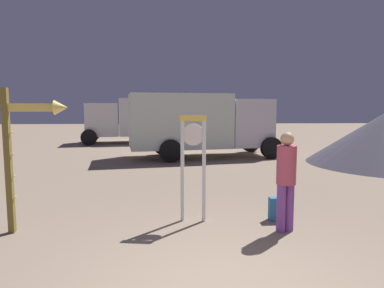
{
  "coord_description": "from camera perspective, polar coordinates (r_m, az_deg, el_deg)",
  "views": [
    {
      "loc": [
        -0.59,
        -3.6,
        2.16
      ],
      "look_at": [
        -0.08,
        5.14,
        1.2
      ],
      "focal_mm": 31.64,
      "sensor_mm": 36.0,
      "label": 1
    }
  ],
  "objects": [
    {
      "name": "arrow_sign",
      "position": [
        6.35,
        -25.93,
        1.0
      ],
      "size": [
        1.07,
        0.26,
        2.48
      ],
      "color": "olive",
      "rests_on": "ground_plane"
    },
    {
      "name": "box_truck_near",
      "position": [
        14.52,
        1.18,
        3.73
      ],
      "size": [
        6.53,
        3.35,
        2.7
      ],
      "color": "silver",
      "rests_on": "ground_plane"
    },
    {
      "name": "person_near_clock",
      "position": [
        6.05,
        15.58,
        -5.32
      ],
      "size": [
        0.33,
        0.33,
        1.74
      ],
      "color": "#7A3F93",
      "rests_on": "ground_plane"
    },
    {
      "name": "box_truck_far",
      "position": [
        20.92,
        -7.95,
        4.4
      ],
      "size": [
        7.17,
        3.31,
        2.67
      ],
      "color": "silver",
      "rests_on": "ground_plane"
    },
    {
      "name": "standing_clock",
      "position": [
        6.33,
        0.2,
        -2.07
      ],
      "size": [
        0.49,
        0.16,
        2.0
      ],
      "color": "silver",
      "rests_on": "ground_plane"
    },
    {
      "name": "backpack",
      "position": [
        6.8,
        14.21,
        -10.56
      ],
      "size": [
        0.32,
        0.21,
        0.44
      ],
      "color": "teal",
      "rests_on": "ground_plane"
    }
  ]
}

